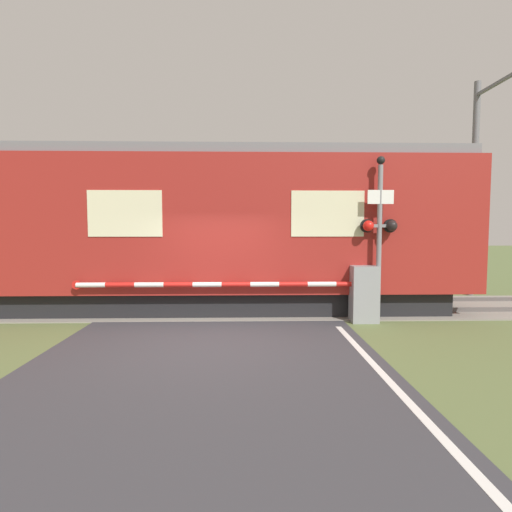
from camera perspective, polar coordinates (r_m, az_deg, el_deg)
ground_plane at (r=7.74m, az=-6.09°, el=-12.08°), size 80.00×80.00×0.00m
track_bed at (r=10.79m, az=-4.72°, el=-7.31°), size 36.00×3.20×0.13m
train at (r=10.90m, az=-15.90°, el=3.60°), size 16.65×3.00×4.09m
crossing_barrier at (r=9.28m, az=11.56°, el=-5.07°), size 6.88×0.44×1.29m
signal_post at (r=9.33m, az=17.23°, el=3.68°), size 0.83×0.26×3.73m
catenary_pole at (r=14.39m, az=28.77°, el=8.85°), size 0.20×1.90×6.65m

